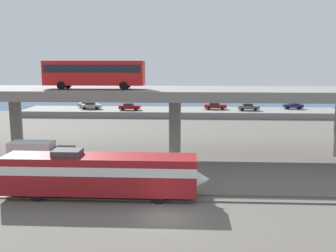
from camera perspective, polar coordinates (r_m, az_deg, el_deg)
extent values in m
plane|color=#605B54|center=(29.92, -0.38, -13.34)|extent=(260.00, 260.00, 0.00)
cube|color=#59544C|center=(32.89, -0.04, -11.04)|extent=(110.00, 0.12, 0.12)
cube|color=#59544C|center=(34.33, 0.09, -10.13)|extent=(110.00, 0.12, 0.12)
cube|color=maroon|center=(33.76, -10.01, -7.02)|extent=(16.51, 3.00, 3.20)
cube|color=white|center=(33.60, -10.04, -6.08)|extent=(16.51, 3.04, 0.77)
cone|color=white|center=(33.02, 4.24, -7.86)|extent=(2.25, 2.85, 2.85)
cube|color=black|center=(32.68, 1.29, -5.80)|extent=(2.25, 2.70, 1.02)
cube|color=#3F3F42|center=(34.02, -14.74, -3.84)|extent=(2.40, 1.80, 0.50)
cylinder|color=black|center=(34.77, -1.00, -9.14)|extent=(0.96, 0.18, 0.96)
cylinder|color=black|center=(32.24, -1.34, -10.68)|extent=(0.96, 0.18, 0.96)
cylinder|color=black|center=(36.93, -17.37, -8.46)|extent=(0.96, 0.18, 0.96)
cylinder|color=black|center=(34.55, -18.93, -9.81)|extent=(0.96, 0.18, 0.96)
cube|color=gray|center=(47.68, 1.03, 4.87)|extent=(96.00, 10.77, 1.19)
cylinder|color=gray|center=(52.98, -21.62, 0.15)|extent=(1.50, 1.50, 7.09)
cylinder|color=gray|center=(48.20, 1.01, -0.04)|extent=(1.50, 1.50, 7.09)
cube|color=red|center=(47.35, -10.89, 7.75)|extent=(12.00, 2.55, 2.90)
cube|color=black|center=(47.33, -10.91, 8.38)|extent=(11.52, 2.59, 0.93)
cube|color=black|center=(46.28, -3.65, 8.30)|extent=(0.08, 2.30, 1.74)
cylinder|color=black|center=(47.86, -6.13, 6.15)|extent=(1.00, 0.26, 1.00)
cylinder|color=black|center=(45.48, -6.61, 5.96)|extent=(1.00, 0.26, 1.00)
cylinder|color=black|center=(49.59, -14.70, 6.01)|extent=(1.00, 0.26, 1.00)
cylinder|color=black|center=(47.29, -15.58, 5.81)|extent=(1.00, 0.26, 1.00)
cube|color=#515459|center=(43.15, -15.21, -4.41)|extent=(2.00, 2.30, 2.00)
cube|color=silver|center=(44.30, -19.55, -3.87)|extent=(4.60, 2.30, 2.60)
cylinder|color=black|center=(44.49, -15.08, -5.31)|extent=(0.88, 0.28, 0.88)
cylinder|color=black|center=(42.50, -15.99, -6.06)|extent=(0.88, 0.28, 0.88)
cylinder|color=black|center=(45.96, -20.10, -5.09)|extent=(0.88, 0.28, 0.88)
cylinder|color=black|center=(44.04, -21.21, -5.80)|extent=(0.88, 0.28, 0.88)
cube|color=gray|center=(83.23, 1.85, 2.06)|extent=(67.71, 10.22, 1.27)
cube|color=maroon|center=(82.12, -5.72, 2.83)|extent=(4.47, 1.77, 0.70)
cube|color=#1E232B|center=(82.09, -5.88, 3.23)|extent=(1.97, 1.56, 0.48)
cylinder|color=black|center=(82.79, -4.67, 2.65)|extent=(0.64, 0.20, 0.64)
cylinder|color=black|center=(81.14, -4.83, 2.51)|extent=(0.64, 0.20, 0.64)
cylinder|color=black|center=(83.21, -6.57, 2.66)|extent=(0.64, 0.20, 0.64)
cylinder|color=black|center=(81.56, -6.76, 2.51)|extent=(0.64, 0.20, 0.64)
cube|color=#9E998C|center=(87.99, -11.73, 3.13)|extent=(4.51, 1.74, 0.70)
cube|color=#1E232B|center=(87.99, -11.88, 3.51)|extent=(1.98, 1.53, 0.48)
cylinder|color=black|center=(88.48, -10.71, 2.97)|extent=(0.64, 0.20, 0.64)
cylinder|color=black|center=(86.89, -10.96, 2.84)|extent=(0.64, 0.20, 0.64)
cylinder|color=black|center=(89.19, -12.46, 2.96)|extent=(0.64, 0.20, 0.64)
cylinder|color=black|center=(87.61, -12.74, 2.83)|extent=(0.64, 0.20, 0.64)
cube|color=#9E998C|center=(85.03, -11.32, 2.92)|extent=(4.32, 1.75, 0.70)
cube|color=#1E232B|center=(85.02, -11.47, 3.31)|extent=(1.90, 1.54, 0.48)
cylinder|color=black|center=(85.55, -10.30, 2.76)|extent=(0.64, 0.20, 0.64)
cylinder|color=black|center=(83.95, -10.56, 2.62)|extent=(0.64, 0.20, 0.64)
cylinder|color=black|center=(86.21, -12.04, 2.75)|extent=(0.64, 0.20, 0.64)
cylinder|color=black|center=(84.62, -12.33, 2.61)|extent=(0.64, 0.20, 0.64)
cube|color=#515459|center=(82.85, 11.87, 2.73)|extent=(4.38, 1.72, 0.70)
cube|color=#1E232B|center=(82.74, 11.74, 3.13)|extent=(1.93, 1.51, 0.48)
cylinder|color=black|center=(83.90, 12.70, 2.54)|extent=(0.64, 0.20, 0.64)
cylinder|color=black|center=(82.31, 12.88, 2.40)|extent=(0.64, 0.20, 0.64)
cylinder|color=black|center=(83.49, 10.86, 2.57)|extent=(0.64, 0.20, 0.64)
cylinder|color=black|center=(81.89, 11.01, 2.43)|extent=(0.64, 0.20, 0.64)
cube|color=maroon|center=(83.70, 7.03, 2.93)|extent=(4.70, 1.81, 0.70)
cube|color=#1E232B|center=(83.61, 6.88, 3.33)|extent=(2.07, 1.60, 0.48)
cylinder|color=black|center=(84.71, 7.97, 2.75)|extent=(0.64, 0.20, 0.64)
cylinder|color=black|center=(83.00, 8.07, 2.61)|extent=(0.64, 0.20, 0.64)
cylinder|color=black|center=(84.50, 6.00, 2.78)|extent=(0.64, 0.20, 0.64)
cylinder|color=black|center=(82.80, 6.06, 2.63)|extent=(0.64, 0.20, 0.64)
cube|color=navy|center=(88.23, 18.08, 2.87)|extent=(4.07, 1.84, 0.70)
cube|color=#1E232B|center=(88.22, 18.22, 3.25)|extent=(1.79, 1.62, 0.48)
cylinder|color=black|center=(87.11, 17.41, 2.59)|extent=(0.64, 0.20, 0.64)
cylinder|color=black|center=(88.79, 17.13, 2.73)|extent=(0.64, 0.20, 0.64)
cylinder|color=black|center=(87.77, 19.01, 2.56)|extent=(0.64, 0.20, 0.64)
cylinder|color=black|center=(89.44, 18.70, 2.70)|extent=(0.64, 0.20, 0.64)
cube|color=navy|center=(106.14, 2.10, 3.37)|extent=(140.00, 36.00, 0.01)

